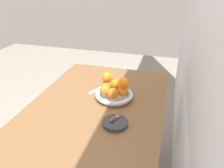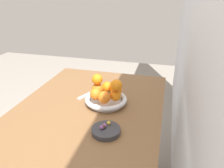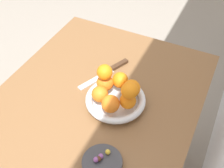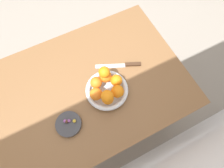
% 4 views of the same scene
% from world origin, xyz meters
% --- Properties ---
extents(dining_table, '(1.10, 0.76, 0.74)m').
position_xyz_m(dining_table, '(0.00, 0.00, 0.65)').
color(dining_table, brown).
rests_on(dining_table, ground_plane).
extents(fruit_bowl, '(0.22, 0.22, 0.04)m').
position_xyz_m(fruit_bowl, '(-0.09, 0.08, 0.76)').
color(fruit_bowl, silver).
rests_on(fruit_bowl, dining_table).
extents(candy_dish, '(0.13, 0.13, 0.02)m').
position_xyz_m(candy_dish, '(0.16, 0.15, 0.75)').
color(candy_dish, '#333338').
rests_on(candy_dish, dining_table).
extents(orange_0, '(0.06, 0.06, 0.06)m').
position_xyz_m(orange_0, '(-0.03, 0.09, 0.81)').
color(orange_0, orange).
rests_on(orange_0, fruit_bowl).
extents(orange_1, '(0.06, 0.06, 0.06)m').
position_xyz_m(orange_1, '(-0.07, 0.14, 0.81)').
color(orange_1, orange).
rests_on(orange_1, fruit_bowl).
extents(orange_2, '(0.06, 0.06, 0.06)m').
position_xyz_m(orange_2, '(-0.13, 0.13, 0.81)').
color(orange_2, orange).
rests_on(orange_2, fruit_bowl).
extents(orange_3, '(0.06, 0.06, 0.06)m').
position_xyz_m(orange_3, '(-0.15, 0.07, 0.81)').
color(orange_3, orange).
rests_on(orange_3, fruit_bowl).
extents(orange_4, '(0.06, 0.06, 0.06)m').
position_xyz_m(orange_4, '(-0.11, 0.03, 0.81)').
color(orange_4, orange).
rests_on(orange_4, fruit_bowl).
extents(orange_5, '(0.06, 0.06, 0.06)m').
position_xyz_m(orange_5, '(-0.05, 0.03, 0.81)').
color(orange_5, orange).
rests_on(orange_5, fruit_bowl).
extents(orange_6, '(0.06, 0.06, 0.06)m').
position_xyz_m(orange_6, '(-0.06, 0.14, 0.87)').
color(orange_6, orange).
rests_on(orange_6, orange_1).
extents(orange_7, '(0.06, 0.06, 0.06)m').
position_xyz_m(orange_7, '(-0.10, 0.03, 0.87)').
color(orange_7, orange).
rests_on(orange_7, orange_4).
extents(candy_ball_0, '(0.02, 0.02, 0.02)m').
position_xyz_m(candy_ball_0, '(0.16, 0.13, 0.77)').
color(candy_ball_0, '#8C4C99').
rests_on(candy_ball_0, candy_dish).
extents(candy_ball_1, '(0.02, 0.02, 0.02)m').
position_xyz_m(candy_ball_1, '(0.16, 0.14, 0.77)').
color(candy_ball_1, '#472819').
rests_on(candy_ball_1, candy_dish).
extents(candy_ball_2, '(0.02, 0.02, 0.02)m').
position_xyz_m(candy_ball_2, '(0.12, 0.15, 0.77)').
color(candy_ball_2, gold).
rests_on(candy_ball_2, candy_dish).
extents(candy_ball_3, '(0.02, 0.02, 0.02)m').
position_xyz_m(candy_ball_3, '(0.15, 0.14, 0.77)').
color(candy_ball_3, '#8C4C99').
rests_on(candy_ball_3, candy_dish).
extents(knife, '(0.25, 0.13, 0.01)m').
position_xyz_m(knife, '(-0.24, -0.02, 0.75)').
color(knife, '#3F2819').
rests_on(knife, dining_table).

